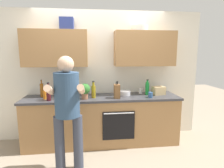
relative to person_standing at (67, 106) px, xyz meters
name	(u,v)px	position (x,y,z in m)	size (l,w,h in m)	color
ground_plane	(103,142)	(0.53, 0.80, -0.98)	(12.00, 12.00, 0.00)	gray
back_wall_unit	(101,63)	(0.54, 1.07, 0.52)	(4.00, 0.38, 2.50)	silver
counter	(102,120)	(0.54, 0.79, -0.52)	(2.84, 0.67, 0.90)	#A37547
person_standing	(67,106)	(0.00, 0.00, 0.00)	(0.49, 0.45, 1.66)	#383D4C
bottle_water	(77,91)	(0.08, 0.95, 0.01)	(0.07, 0.07, 0.21)	silver
bottle_oil	(94,91)	(0.38, 0.73, 0.05)	(0.08, 0.08, 0.31)	olive
bottle_vinegar	(57,94)	(-0.26, 0.71, 0.01)	(0.07, 0.07, 0.22)	brown
bottle_syrup	(42,90)	(-0.55, 0.89, 0.05)	(0.06, 0.06, 0.32)	#8C4C14
bottle_wine	(49,93)	(-0.38, 0.62, 0.06)	(0.07, 0.07, 0.31)	#471419
bottle_juice	(45,95)	(-0.47, 0.72, 0.00)	(0.05, 0.05, 0.20)	orange
bottle_soda	(147,88)	(1.41, 0.87, 0.05)	(0.07, 0.07, 0.30)	#198C33
cup_coffee	(141,91)	(1.31, 0.98, -0.03)	(0.07, 0.07, 0.10)	white
cup_tea	(150,95)	(1.40, 0.63, -0.03)	(0.08, 0.08, 0.10)	#33598C
mixing_bowl	(125,93)	(0.97, 0.87, -0.03)	(0.23, 0.23, 0.08)	silver
knife_block	(117,91)	(0.79, 0.66, 0.05)	(0.10, 0.14, 0.30)	brown
potted_herb	(85,90)	(0.22, 0.66, 0.08)	(0.19, 0.19, 0.27)	#9E6647
grocery_bag_bread	(159,91)	(1.63, 0.85, 0.00)	(0.23, 0.16, 0.16)	tan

